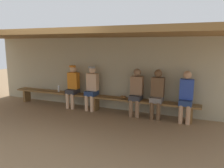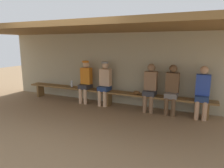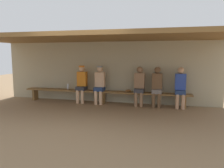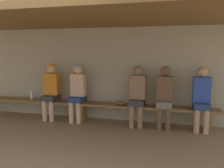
{
  "view_description": "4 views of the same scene",
  "coord_description": "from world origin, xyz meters",
  "px_view_note": "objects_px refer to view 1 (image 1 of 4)",
  "views": [
    {
      "loc": [
        3.0,
        -4.27,
        2.01
      ],
      "look_at": [
        0.63,
        1.31,
        0.9
      ],
      "focal_mm": 35.37,
      "sensor_mm": 36.0,
      "label": 1
    },
    {
      "loc": [
        2.57,
        -3.89,
        1.88
      ],
      "look_at": [
        0.23,
        1.27,
        0.74
      ],
      "focal_mm": 32.46,
      "sensor_mm": 36.0,
      "label": 2
    },
    {
      "loc": [
        2.11,
        -5.71,
        1.71
      ],
      "look_at": [
        0.38,
        1.27,
        0.76
      ],
      "focal_mm": 34.61,
      "sensor_mm": 36.0,
      "label": 3
    },
    {
      "loc": [
        1.96,
        -3.45,
        1.64
      ],
      "look_at": [
        0.77,
        1.27,
        0.96
      ],
      "focal_mm": 37.24,
      "sensor_mm": 36.0,
      "label": 4
    }
  ],
  "objects_px": {
    "player_near_post": "(92,86)",
    "player_in_white": "(136,90)",
    "player_rightmost": "(186,95)",
    "player_in_red": "(157,92)",
    "player_with_sunglasses": "(73,84)",
    "bench": "(96,98)",
    "baseball_glove_dark_brown": "(123,97)",
    "water_bottle_green": "(59,89)"
  },
  "relations": [
    {
      "from": "player_in_white",
      "to": "player_with_sunglasses",
      "type": "bearing_deg",
      "value": 179.99
    },
    {
      "from": "player_in_white",
      "to": "baseball_glove_dark_brown",
      "type": "height_order",
      "value": "player_in_white"
    },
    {
      "from": "player_with_sunglasses",
      "to": "water_bottle_green",
      "type": "xyz_separation_m",
      "value": [
        -0.56,
        0.03,
        -0.19
      ]
    },
    {
      "from": "bench",
      "to": "player_with_sunglasses",
      "type": "bearing_deg",
      "value": 179.75
    },
    {
      "from": "player_rightmost",
      "to": "player_with_sunglasses",
      "type": "bearing_deg",
      "value": 179.99
    },
    {
      "from": "player_near_post",
      "to": "baseball_glove_dark_brown",
      "type": "relative_size",
      "value": 5.6
    },
    {
      "from": "player_in_white",
      "to": "player_rightmost",
      "type": "relative_size",
      "value": 1.0
    },
    {
      "from": "player_near_post",
      "to": "player_rightmost",
      "type": "bearing_deg",
      "value": -0.01
    },
    {
      "from": "player_in_red",
      "to": "water_bottle_green",
      "type": "height_order",
      "value": "player_in_red"
    },
    {
      "from": "bench",
      "to": "water_bottle_green",
      "type": "xyz_separation_m",
      "value": [
        -1.39,
        0.03,
        0.17
      ]
    },
    {
      "from": "baseball_glove_dark_brown",
      "to": "player_in_red",
      "type": "bearing_deg",
      "value": 42.45
    },
    {
      "from": "player_with_sunglasses",
      "to": "player_in_red",
      "type": "bearing_deg",
      "value": -0.01
    },
    {
      "from": "player_in_red",
      "to": "player_rightmost",
      "type": "distance_m",
      "value": 0.75
    },
    {
      "from": "player_in_white",
      "to": "player_near_post",
      "type": "bearing_deg",
      "value": 179.98
    },
    {
      "from": "bench",
      "to": "water_bottle_green",
      "type": "relative_size",
      "value": 28.03
    },
    {
      "from": "water_bottle_green",
      "to": "player_with_sunglasses",
      "type": "bearing_deg",
      "value": -3.18
    },
    {
      "from": "player_with_sunglasses",
      "to": "baseball_glove_dark_brown",
      "type": "bearing_deg",
      "value": -1.24
    },
    {
      "from": "player_rightmost",
      "to": "player_in_red",
      "type": "bearing_deg",
      "value": 180.0
    },
    {
      "from": "player_near_post",
      "to": "baseball_glove_dark_brown",
      "type": "height_order",
      "value": "player_near_post"
    },
    {
      "from": "player_near_post",
      "to": "player_in_white",
      "type": "bearing_deg",
      "value": -0.02
    },
    {
      "from": "baseball_glove_dark_brown",
      "to": "bench",
      "type": "bearing_deg",
      "value": -141.92
    },
    {
      "from": "player_in_white",
      "to": "player_in_red",
      "type": "xyz_separation_m",
      "value": [
        0.59,
        0.0,
        0.0
      ]
    },
    {
      "from": "bench",
      "to": "player_rightmost",
      "type": "distance_m",
      "value": 2.62
    },
    {
      "from": "player_near_post",
      "to": "baseball_glove_dark_brown",
      "type": "bearing_deg",
      "value": -2.06
    },
    {
      "from": "player_near_post",
      "to": "player_rightmost",
      "type": "relative_size",
      "value": 1.01
    },
    {
      "from": "player_in_white",
      "to": "player_with_sunglasses",
      "type": "distance_m",
      "value": 2.09
    },
    {
      "from": "player_near_post",
      "to": "water_bottle_green",
      "type": "height_order",
      "value": "player_near_post"
    },
    {
      "from": "player_in_red",
      "to": "player_in_white",
      "type": "bearing_deg",
      "value": 180.0
    },
    {
      "from": "player_rightmost",
      "to": "bench",
      "type": "bearing_deg",
      "value": -179.93
    },
    {
      "from": "baseball_glove_dark_brown",
      "to": "water_bottle_green",
      "type": "bearing_deg",
      "value": -141.48
    },
    {
      "from": "player_in_white",
      "to": "player_in_red",
      "type": "bearing_deg",
      "value": 0.0
    },
    {
      "from": "player_in_red",
      "to": "baseball_glove_dark_brown",
      "type": "distance_m",
      "value": 0.98
    },
    {
      "from": "player_in_white",
      "to": "baseball_glove_dark_brown",
      "type": "relative_size",
      "value": 5.56
    },
    {
      "from": "player_near_post",
      "to": "player_in_white",
      "type": "xyz_separation_m",
      "value": [
        1.41,
        -0.0,
        -0.02
      ]
    },
    {
      "from": "player_in_red",
      "to": "player_with_sunglasses",
      "type": "xyz_separation_m",
      "value": [
        -2.68,
        0.0,
        0.02
      ]
    },
    {
      "from": "player_with_sunglasses",
      "to": "player_rightmost",
      "type": "xyz_separation_m",
      "value": [
        3.42,
        -0.0,
        -0.02
      ]
    },
    {
      "from": "player_in_red",
      "to": "baseball_glove_dark_brown",
      "type": "height_order",
      "value": "player_in_red"
    },
    {
      "from": "player_in_white",
      "to": "player_rightmost",
      "type": "xyz_separation_m",
      "value": [
        1.33,
        0.0,
        0.0
      ]
    },
    {
      "from": "player_near_post",
      "to": "player_rightmost",
      "type": "height_order",
      "value": "player_near_post"
    },
    {
      "from": "bench",
      "to": "water_bottle_green",
      "type": "bearing_deg",
      "value": 178.56
    },
    {
      "from": "bench",
      "to": "player_in_white",
      "type": "height_order",
      "value": "player_in_white"
    },
    {
      "from": "player_with_sunglasses",
      "to": "player_rightmost",
      "type": "relative_size",
      "value": 1.01
    }
  ]
}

